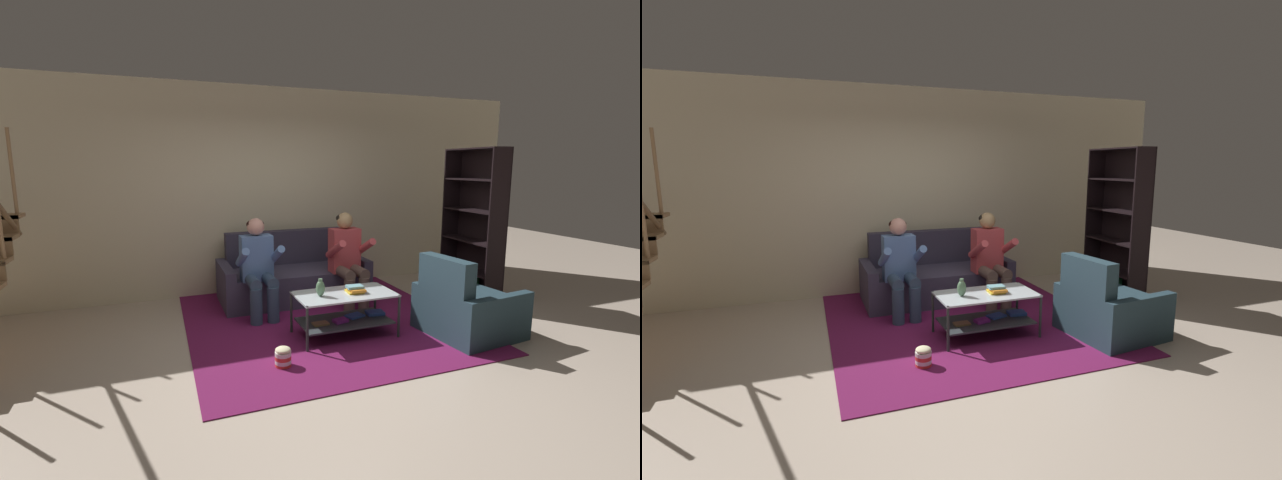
# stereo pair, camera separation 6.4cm
# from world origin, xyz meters

# --- Properties ---
(ground) EXTENTS (16.80, 16.80, 0.00)m
(ground) POSITION_xyz_m (0.00, 0.00, 0.00)
(ground) COLOR #BDAB99
(back_partition) EXTENTS (8.40, 0.12, 2.90)m
(back_partition) POSITION_xyz_m (0.00, 2.46, 1.45)
(back_partition) COLOR beige
(back_partition) RESTS_ON ground
(couch) EXTENTS (1.95, 0.93, 0.90)m
(couch) POSITION_xyz_m (0.25, 1.84, 0.29)
(couch) COLOR #3E3950
(couch) RESTS_ON ground
(person_seated_left) EXTENTS (0.50, 0.58, 1.19)m
(person_seated_left) POSITION_xyz_m (-0.33, 1.28, 0.65)
(person_seated_left) COLOR #33465F
(person_seated_left) RESTS_ON ground
(person_seated_right) EXTENTS (0.50, 0.58, 1.21)m
(person_seated_right) POSITION_xyz_m (0.84, 1.28, 0.66)
(person_seated_right) COLOR brown
(person_seated_right) RESTS_ON ground
(coffee_table) EXTENTS (1.05, 0.56, 0.47)m
(coffee_table) POSITION_xyz_m (0.40, 0.37, 0.31)
(coffee_table) COLOR silver
(coffee_table) RESTS_ON ground
(area_rug) EXTENTS (3.06, 3.41, 0.01)m
(area_rug) POSITION_xyz_m (0.32, 0.97, 0.01)
(area_rug) COLOR #651645
(area_rug) RESTS_ON ground
(vase) EXTENTS (0.09, 0.09, 0.19)m
(vase) POSITION_xyz_m (0.11, 0.36, 0.56)
(vase) COLOR #557A57
(vase) RESTS_ON coffee_table
(book_stack) EXTENTS (0.19, 0.20, 0.08)m
(book_stack) POSITION_xyz_m (0.50, 0.35, 0.51)
(book_stack) COLOR gold
(book_stack) RESTS_ON coffee_table
(bookshelf) EXTENTS (0.32, 0.98, 2.04)m
(bookshelf) POSITION_xyz_m (2.56, 0.99, 0.82)
(bookshelf) COLOR black
(bookshelf) RESTS_ON ground
(armchair) EXTENTS (0.97, 0.98, 0.88)m
(armchair) POSITION_xyz_m (1.64, -0.07, 0.28)
(armchair) COLOR #243A45
(armchair) RESTS_ON ground
(popcorn_tub) EXTENTS (0.15, 0.15, 0.19)m
(popcorn_tub) POSITION_xyz_m (-0.43, -0.11, 0.10)
(popcorn_tub) COLOR red
(popcorn_tub) RESTS_ON ground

